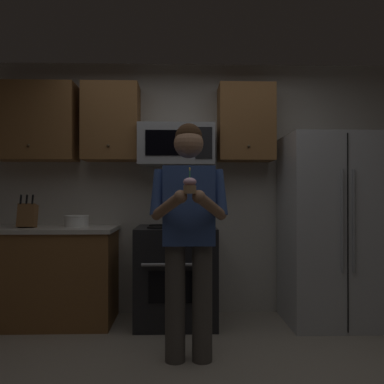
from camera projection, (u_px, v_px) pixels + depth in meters
name	position (u px, v px, depth m)	size (l,w,h in m)	color
wall_back	(191.00, 188.00, 4.27)	(4.40, 0.10, 2.60)	beige
oven_range	(176.00, 275.00, 3.86)	(0.76, 0.70, 0.93)	black
microwave	(176.00, 145.00, 3.99)	(0.74, 0.41, 0.40)	#9EA0A5
refrigerator	(332.00, 229.00, 3.87)	(0.90, 0.75, 1.80)	#B7BABF
cabinet_row_upper	(119.00, 123.00, 4.03)	(2.78, 0.36, 0.76)	brown
counter_left	(40.00, 275.00, 3.85)	(1.44, 0.66, 0.92)	brown
knife_block	(27.00, 216.00, 3.80)	(0.16, 0.15, 0.32)	brown
bowl_large_white	(76.00, 221.00, 3.90)	(0.24, 0.24, 0.11)	white
person	(189.00, 227.00, 2.97)	(0.60, 0.48, 1.76)	#4C4742
cupcake	(190.00, 185.00, 2.64)	(0.09, 0.09, 0.17)	#A87F56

